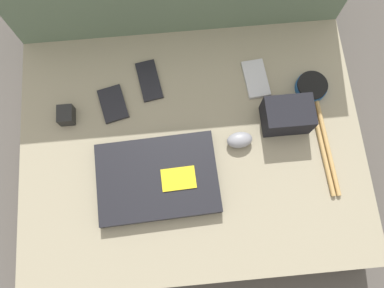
# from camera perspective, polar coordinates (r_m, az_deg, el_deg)

# --- Properties ---
(ground_plane) EXTENTS (8.00, 8.00, 0.00)m
(ground_plane) POSITION_cam_1_polar(r_m,az_deg,el_deg) (1.19, -0.00, -2.20)
(ground_plane) COLOR #4C4742
(couch_seat) EXTENTS (0.96, 0.73, 0.15)m
(couch_seat) POSITION_cam_1_polar(r_m,az_deg,el_deg) (1.11, -0.00, -1.31)
(couch_seat) COLOR gray
(couch_seat) RESTS_ON ground_plane
(laptop) EXTENTS (0.33, 0.23, 0.03)m
(laptop) POSITION_cam_1_polar(r_m,az_deg,el_deg) (1.01, -5.26, -5.24)
(laptop) COLOR black
(laptop) RESTS_ON couch_seat
(computer_mouse) EXTENTS (0.07, 0.05, 0.04)m
(computer_mouse) POSITION_cam_1_polar(r_m,az_deg,el_deg) (1.04, 7.24, 0.86)
(computer_mouse) COLOR gray
(computer_mouse) RESTS_ON couch_seat
(speaker_puck) EXTENTS (0.09, 0.09, 0.03)m
(speaker_puck) POSITION_cam_1_polar(r_m,az_deg,el_deg) (1.14, 17.74, 8.34)
(speaker_puck) COLOR #1E569E
(speaker_puck) RESTS_ON couch_seat
(phone_silver) EXTENTS (0.09, 0.12, 0.01)m
(phone_silver) POSITION_cam_1_polar(r_m,az_deg,el_deg) (1.10, -11.95, 5.99)
(phone_silver) COLOR black
(phone_silver) RESTS_ON couch_seat
(phone_black) EXTENTS (0.08, 0.13, 0.01)m
(phone_black) POSITION_cam_1_polar(r_m,az_deg,el_deg) (1.11, -6.55, 9.57)
(phone_black) COLOR black
(phone_black) RESTS_ON couch_seat
(phone_small) EXTENTS (0.07, 0.12, 0.01)m
(phone_small) POSITION_cam_1_polar(r_m,az_deg,el_deg) (1.12, 9.69, 9.78)
(phone_small) COLOR #B7B7BC
(phone_small) RESTS_ON couch_seat
(camera_pouch) EXTENTS (0.13, 0.09, 0.08)m
(camera_pouch) POSITION_cam_1_polar(r_m,az_deg,el_deg) (1.06, 14.30, 4.24)
(camera_pouch) COLOR black
(camera_pouch) RESTS_ON couch_seat
(charger_brick) EXTENTS (0.04, 0.05, 0.04)m
(charger_brick) POSITION_cam_1_polar(r_m,az_deg,el_deg) (1.11, -18.63, 4.18)
(charger_brick) COLOR black
(charger_brick) RESTS_ON couch_seat
(drumstick_pair) EXTENTS (0.04, 0.35, 0.01)m
(drumstick_pair) POSITION_cam_1_polar(r_m,az_deg,el_deg) (1.11, 19.15, 1.56)
(drumstick_pair) COLOR tan
(drumstick_pair) RESTS_ON couch_seat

